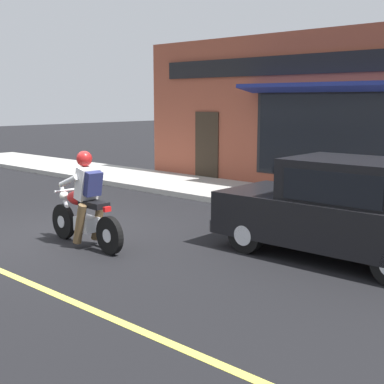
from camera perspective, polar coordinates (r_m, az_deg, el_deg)
The scene contains 6 objects.
ground_plane at distance 10.14m, azimuth -13.79°, elevation -4.46°, with size 80.00×80.00×0.00m, color black.
sidewalk_curb at distance 15.83m, azimuth -3.25°, elevation 1.12°, with size 2.60×22.00×0.14m, color #ADAAA3.
storefront_building at distance 14.62m, azimuth 10.90°, elevation 8.28°, with size 1.25×10.32×4.20m.
motorcycle_with_rider at distance 9.14m, azimuth -11.30°, elevation -1.57°, with size 0.58×2.02×1.62m.
car_hatchback at distance 8.58m, azimuth 15.55°, elevation -1.87°, with size 1.73×3.82×1.57m.
traffic_cone at distance 12.23m, azimuth 13.92°, elevation 0.01°, with size 0.36×0.36×0.60m.
Camera 1 is at (-5.39, -8.24, 2.44)m, focal length 50.00 mm.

